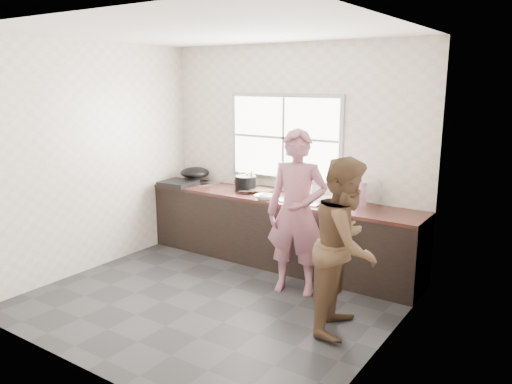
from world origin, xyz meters
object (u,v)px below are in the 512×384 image
Objects in this scene: woman at (297,218)px; burner at (178,183)px; wok at (195,173)px; plate_food at (247,187)px; bottle_brown_tall at (247,182)px; dish_rack at (356,192)px; black_pot at (246,183)px; person_side at (346,245)px; pot_lid_left at (202,184)px; bottle_brown_short at (240,180)px; cutting_board at (264,190)px; pot_lid_right at (213,183)px; bowl_crabs at (328,203)px; bowl_mince at (265,197)px; glass_jar at (244,184)px; bottle_green at (252,180)px; bowl_held at (298,202)px.

woman is 3.93× the size of burner.
burner is 0.31m from wok.
bottle_brown_tall is at bearing -54.94° from plate_food.
burner is 1.02× the size of dish_rack.
plate_food is at bearing -177.79° from dish_rack.
black_pot is 0.90m from wok.
dish_rack is at bearing 9.53° from person_side.
person_side is 2.34m from bottle_brown_tall.
person_side is at bearing -23.14° from wok.
dish_rack is (1.50, 0.05, 0.06)m from black_pot.
woman reaches higher than dish_rack.
pot_lid_left is (-2.65, 1.15, 0.06)m from person_side.
woman is 1.03× the size of person_side.
plate_food is 1.09× the size of bottle_brown_short.
cutting_board is at bearing 43.77° from person_side.
wok is at bearing 80.13° from burner.
woman reaches higher than cutting_board.
pot_lid_right is at bearing 169.05° from black_pot.
black_pot is 0.63× the size of burner.
person_side is 3.82× the size of burner.
bottle_brown_short is 0.47× the size of wok.
bottle_brown_short is 0.87× the size of pot_lid_right.
cutting_board is at bearing -176.04° from dish_rack.
bottle_brown_short is (-0.11, -0.01, 0.09)m from plate_food.
cutting_board is 0.31m from plate_food.
dish_rack reaches higher than wok.
bowl_crabs is at bearing -3.86° from pot_lid_left.
dish_rack is (1.69, -0.09, 0.06)m from bottle_brown_short.
cutting_board is 1.82× the size of bowl_crabs.
bottle_brown_tall is (-0.51, 0.37, 0.07)m from bowl_mince.
pot_lid_left is at bearing -17.22° from wok.
burner is (-0.95, -0.25, -0.06)m from black_pot.
woman reaches higher than glass_jar.
bottle_brown_tall is at bearing 132.22° from woman.
bottle_green reaches higher than wok.
black_pot is at bearing -62.10° from plate_food.
glass_jar is at bearing 6.97° from wok.
bowl_held reaches higher than pot_lid_left.
bottle_brown_tall is at bearing -23.42° from glass_jar.
black_pot is at bearing -2.63° from wok.
pot_lid_right is at bearing 175.90° from bottle_green.
bowl_held is 0.66m from dish_rack.
glass_jar is (-0.09, 0.04, -0.05)m from bottle_brown_tall.
plate_food is at bearing 14.11° from pot_lid_left.
bottle_green reaches higher than bowl_held.
glass_jar is at bearing -177.07° from dish_rack.
cutting_board is at bearing 2.76° from wok.
dish_rack is (2.39, 0.01, 0.02)m from wok.
bowl_held is at bearing -20.79° from bottle_brown_tall.
bottle_green is 0.94m from wok.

